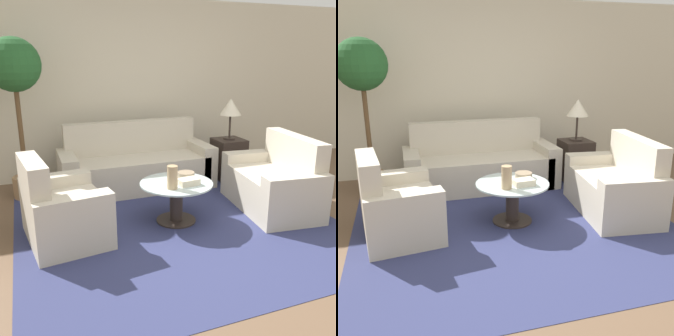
# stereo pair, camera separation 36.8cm
# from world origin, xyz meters

# --- Properties ---
(ground_plane) EXTENTS (14.00, 14.00, 0.00)m
(ground_plane) POSITION_xyz_m (0.00, 0.00, 0.00)
(ground_plane) COLOR brown
(wall_back) EXTENTS (10.00, 0.06, 2.60)m
(wall_back) POSITION_xyz_m (0.00, 2.91, 1.30)
(wall_back) COLOR beige
(wall_back) RESTS_ON ground_plane
(rug) EXTENTS (3.40, 3.40, 0.01)m
(rug) POSITION_xyz_m (-0.11, 0.85, 0.00)
(rug) COLOR navy
(rug) RESTS_ON ground_plane
(sofa_main) EXTENTS (2.08, 0.79, 0.90)m
(sofa_main) POSITION_xyz_m (-0.19, 2.13, 0.29)
(sofa_main) COLOR beige
(sofa_main) RESTS_ON ground_plane
(armchair) EXTENTS (0.84, 1.01, 0.87)m
(armchair) POSITION_xyz_m (-1.36, 0.85, 0.29)
(armchair) COLOR beige
(armchair) RESTS_ON ground_plane
(loveseat) EXTENTS (0.89, 1.35, 0.88)m
(loveseat) POSITION_xyz_m (1.16, 0.79, 0.29)
(loveseat) COLOR beige
(loveseat) RESTS_ON ground_plane
(coffee_table) EXTENTS (0.80, 0.80, 0.45)m
(coffee_table) POSITION_xyz_m (-0.11, 0.85, 0.29)
(coffee_table) COLOR #332823
(coffee_table) RESTS_ON ground_plane
(side_table) EXTENTS (0.42, 0.42, 0.60)m
(side_table) POSITION_xyz_m (1.22, 2.01, 0.30)
(side_table) COLOR #332823
(side_table) RESTS_ON ground_plane
(table_lamp) EXTENTS (0.31, 0.31, 0.59)m
(table_lamp) POSITION_xyz_m (1.22, 2.01, 1.05)
(table_lamp) COLOR #332823
(table_lamp) RESTS_ON side_table
(potted_plant) EXTENTS (0.65, 0.65, 2.00)m
(potted_plant) POSITION_xyz_m (-1.64, 2.25, 1.50)
(potted_plant) COLOR #93704C
(potted_plant) RESTS_ON ground_plane
(vase) EXTENTS (0.11, 0.11, 0.25)m
(vase) POSITION_xyz_m (-0.22, 0.69, 0.58)
(vase) COLOR tan
(vase) RESTS_ON coffee_table
(bowl) EXTENTS (0.19, 0.19, 0.06)m
(bowl) POSITION_xyz_m (0.06, 0.97, 0.49)
(bowl) COLOR gray
(bowl) RESTS_ON coffee_table
(book_stack) EXTENTS (0.23, 0.17, 0.07)m
(book_stack) POSITION_xyz_m (-0.02, 0.74, 0.49)
(book_stack) COLOR beige
(book_stack) RESTS_ON coffee_table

